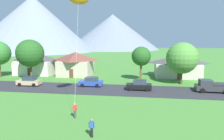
% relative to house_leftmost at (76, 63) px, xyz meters
% --- Properties ---
extents(road_strip, '(160.00, 7.63, 0.08)m').
position_rel_house_leftmost_xyz_m(road_strip, '(11.59, -12.45, -2.83)').
color(road_strip, '#2D2D33').
rests_on(road_strip, ground).
extents(mountain_east_ridge, '(77.78, 77.78, 29.20)m').
position_rel_house_leftmost_xyz_m(mountain_east_ridge, '(-9.63, 127.62, 11.73)').
color(mountain_east_ridge, slate).
rests_on(mountain_east_ridge, ground).
extents(mountain_central_ridge, '(83.59, 83.59, 37.72)m').
position_rel_house_leftmost_xyz_m(mountain_central_ridge, '(-59.16, 87.92, 15.99)').
color(mountain_central_ridge, gray).
rests_on(mountain_central_ridge, ground).
extents(house_leftmost, '(8.04, 6.93, 5.55)m').
position_rel_house_leftmost_xyz_m(house_leftmost, '(0.00, 0.00, 0.00)').
color(house_leftmost, beige).
rests_on(house_leftmost, ground).
extents(house_left_center, '(9.64, 8.21, 5.12)m').
position_rel_house_leftmost_xyz_m(house_left_center, '(-10.26, 1.08, -0.22)').
color(house_left_center, silver).
rests_on(house_left_center, ground).
extents(house_right_center, '(10.58, 7.64, 4.77)m').
position_rel_house_leftmost_xyz_m(house_right_center, '(23.46, 1.99, -0.40)').
color(house_right_center, beige).
rests_on(house_right_center, ground).
extents(tree_near_left, '(3.94, 3.94, 7.07)m').
position_rel_house_leftmost_xyz_m(tree_near_left, '(15.29, -3.98, 2.19)').
color(tree_near_left, brown).
rests_on(tree_near_left, ground).
extents(tree_center, '(5.89, 5.89, 8.49)m').
position_rel_house_leftmost_xyz_m(tree_center, '(-8.31, -5.29, 2.66)').
color(tree_center, brown).
rests_on(tree_center, ground).
extents(tree_right_of_center, '(5.95, 5.95, 8.00)m').
position_rel_house_leftmost_xyz_m(tree_right_of_center, '(22.93, -6.08, 2.14)').
color(tree_right_of_center, '#4C3823').
rests_on(tree_right_of_center, ground).
extents(parked_car_blue_west_end, '(4.21, 2.11, 1.68)m').
position_rel_house_leftmost_xyz_m(parked_car_blue_west_end, '(6.39, -10.61, -2.01)').
color(parked_car_blue_west_end, '#2847A8').
rests_on(parked_car_blue_west_end, road_strip).
extents(parked_car_tan_mid_west, '(4.26, 2.20, 1.68)m').
position_rel_house_leftmost_xyz_m(parked_car_tan_mid_west, '(-5.03, -11.74, -2.01)').
color(parked_car_tan_mid_west, tan).
rests_on(parked_car_tan_mid_west, road_strip).
extents(parked_car_black_mid_east, '(4.23, 2.13, 1.68)m').
position_rel_house_leftmost_xyz_m(parked_car_black_mid_east, '(15.05, -12.08, -2.01)').
color(parked_car_black_mid_east, black).
rests_on(parked_car_black_mid_east, road_strip).
extents(pickup_truck_charcoal_west_side, '(5.29, 2.51, 1.99)m').
position_rel_house_leftmost_xyz_m(pickup_truck_charcoal_west_side, '(26.69, -11.75, -1.81)').
color(pickup_truck_charcoal_west_side, '#333338').
rests_on(pickup_truck_charcoal_west_side, road_strip).
extents(watcher_person, '(0.56, 0.24, 1.68)m').
position_rel_house_leftmost_xyz_m(watcher_person, '(11.20, -29.38, -2.00)').
color(watcher_person, black).
rests_on(watcher_person, ground).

